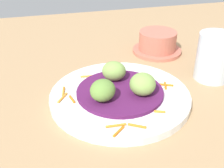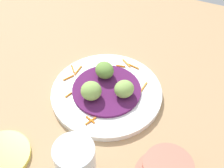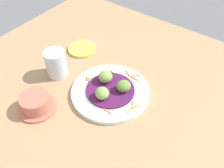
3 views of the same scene
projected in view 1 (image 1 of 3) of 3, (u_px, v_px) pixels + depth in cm
name	position (u px, v px, depth cm)	size (l,w,h in cm)	color
table_surface	(133.00, 94.00, 60.56)	(110.00, 110.00, 2.00)	tan
main_plate	(120.00, 97.00, 56.51)	(26.51, 26.51, 1.48)	white
cabbage_bed	(120.00, 92.00, 55.96)	(16.40, 16.40, 0.67)	#51194C
carrot_garnish	(111.00, 101.00, 53.62)	(20.21, 22.77, 0.40)	orange
guac_scoop_left	(103.00, 90.00, 52.15)	(4.42, 4.87, 3.83)	olive
guac_scoop_center	(144.00, 84.00, 53.75)	(4.76, 4.80, 4.12)	#84A851
guac_scoop_right	(114.00, 71.00, 58.53)	(4.71, 4.40, 3.75)	#84A851
terracotta_bowl	(157.00, 43.00, 74.83)	(12.29, 12.29, 5.49)	#C66B56
water_glass	(214.00, 57.00, 61.84)	(7.44, 7.44, 10.01)	silver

